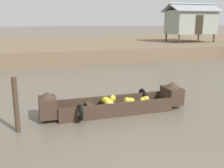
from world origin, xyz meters
The scene contains 5 objects.
ground_plane centered at (0.00, 10.00, 0.00)m, with size 300.00×300.00×0.00m, color #665B4C.
riverbank_strip centered at (0.00, 25.61, 0.50)m, with size 160.00×20.00×1.00m, color #756047.
banana_boat centered at (0.17, 5.38, 0.32)m, with size 5.00×1.76×0.91m.
stilt_house_right centered at (12.87, 20.85, 3.01)m, with size 4.95×3.47×3.76m.
mooring_post centered at (-2.93, 4.58, 0.79)m, with size 0.14×0.14×1.58m, color #423323.
Camera 1 is at (-2.39, -2.87, 3.05)m, focal length 42.54 mm.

